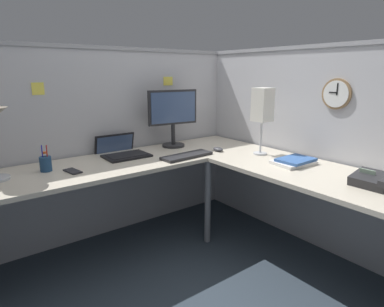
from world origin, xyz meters
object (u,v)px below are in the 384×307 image
at_px(wall_clock, 337,94).
at_px(cell_phone, 73,171).
at_px(laptop, 121,152).
at_px(keyboard, 187,156).
at_px(office_phone, 373,181).
at_px(pen_cup, 46,164).
at_px(monitor, 173,114).
at_px(book_stack, 294,161).
at_px(computer_mouse, 218,149).
at_px(desk_lamp_paper, 263,107).

bearing_deg(wall_clock, cell_phone, 151.42).
distance_m(laptop, keyboard, 0.54).
bearing_deg(office_phone, pen_cup, 134.04).
xyz_separation_m(monitor, pen_cup, (-1.10, -0.10, -0.24)).
bearing_deg(book_stack, computer_mouse, 105.16).
distance_m(monitor, laptop, 0.57).
bearing_deg(desk_lamp_paper, book_stack, -95.73).
height_order(pen_cup, office_phone, pen_cup).
height_order(office_phone, wall_clock, wall_clock).
height_order(office_phone, desk_lamp_paper, desk_lamp_paper).
height_order(desk_lamp_paper, wall_clock, wall_clock).
height_order(pen_cup, book_stack, pen_cup).
xyz_separation_m(monitor, cell_phone, (-0.97, -0.23, -0.29)).
distance_m(book_stack, wall_clock, 0.57).
xyz_separation_m(laptop, desk_lamp_paper, (0.90, -0.67, 0.36)).
height_order(cell_phone, desk_lamp_paper, desk_lamp_paper).
height_order(laptop, cell_phone, laptop).
bearing_deg(monitor, computer_mouse, -62.83).
xyz_separation_m(monitor, keyboard, (-0.13, -0.38, -0.28)).
height_order(keyboard, book_stack, book_stack).
height_order(monitor, wall_clock, wall_clock).
bearing_deg(cell_phone, book_stack, -40.81).
relative_size(keyboard, office_phone, 2.06).
relative_size(monitor, cell_phone, 3.47).
bearing_deg(desk_lamp_paper, pen_cup, 159.65).
bearing_deg(keyboard, cell_phone, 166.34).
bearing_deg(computer_mouse, pen_cup, 167.92).
distance_m(monitor, pen_cup, 1.13).
xyz_separation_m(pen_cup, wall_clock, (1.77, -1.01, 0.44)).
bearing_deg(monitor, laptop, 178.97).
bearing_deg(computer_mouse, book_stack, -74.84).
distance_m(laptop, cell_phone, 0.52).
xyz_separation_m(office_phone, book_stack, (0.04, 0.57, -0.02)).
distance_m(computer_mouse, book_stack, 0.66).
height_order(laptop, pen_cup, pen_cup).
relative_size(laptop, office_phone, 1.83).
distance_m(monitor, desk_lamp_paper, 0.78).
distance_m(monitor, keyboard, 0.49).
relative_size(laptop, pen_cup, 2.13).
distance_m(keyboard, book_stack, 0.81).
bearing_deg(computer_mouse, office_phone, -83.81).
relative_size(monitor, keyboard, 1.16).
height_order(laptop, computer_mouse, laptop).
distance_m(monitor, wall_clock, 1.31).
relative_size(computer_mouse, cell_phone, 0.72).
bearing_deg(laptop, wall_clock, -44.04).
distance_m(computer_mouse, office_phone, 1.21).
xyz_separation_m(office_phone, wall_clock, (0.34, 0.46, 0.46)).
height_order(laptop, book_stack, laptop).
bearing_deg(monitor, desk_lamp_paper, -58.70).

